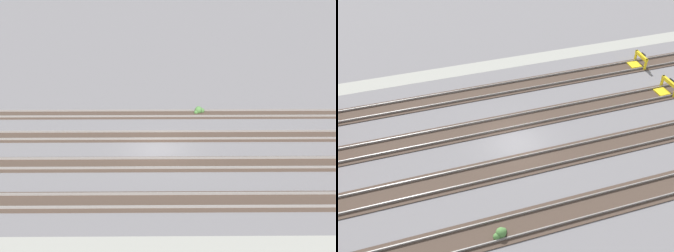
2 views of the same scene
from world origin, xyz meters
TOP-DOWN VIEW (x-y plane):
  - ground_plane at (0.00, 0.00)m, footprint 400.00×400.00m
  - service_walkway at (0.00, -11.49)m, footprint 54.00×2.00m
  - rail_track_nearest at (0.00, -7.18)m, footprint 90.00×2.24m
  - rail_track_near_inner at (0.00, -2.39)m, footprint 90.00×2.24m
  - rail_track_middle at (0.00, 2.39)m, footprint 90.00×2.24m
  - rail_track_far_inner at (0.00, 7.18)m, footprint 90.00×2.24m
  - weed_clump at (3.51, 7.55)m, footprint 0.92×0.70m

SIDE VIEW (x-z plane):
  - ground_plane at x=0.00m, z-range 0.00..0.00m
  - service_walkway at x=0.00m, z-range 0.00..0.01m
  - rail_track_nearest at x=0.00m, z-range -0.06..0.15m
  - rail_track_near_inner at x=0.00m, z-range -0.06..0.15m
  - rail_track_middle at x=0.00m, z-range -0.06..0.15m
  - rail_track_far_inner at x=0.00m, z-range -0.06..0.15m
  - weed_clump at x=3.51m, z-range -0.08..0.56m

